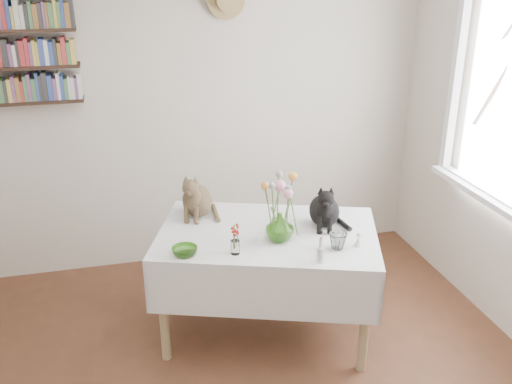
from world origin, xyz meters
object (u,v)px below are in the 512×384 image
object	(u,v)px
dining_table	(267,257)
flower_vase	(280,227)
black_cat	(324,203)
tabby_cat	(197,193)

from	to	relation	value
dining_table	flower_vase	xyz separation A→B (m)	(0.04, -0.13, 0.27)
black_cat	flower_vase	size ratio (longest dim) A/B	1.72
black_cat	dining_table	bearing A→B (deg)	-160.27
dining_table	black_cat	size ratio (longest dim) A/B	5.11
black_cat	tabby_cat	bearing A→B (deg)	173.20
dining_table	flower_vase	world-z (taller)	flower_vase
dining_table	flower_vase	size ratio (longest dim) A/B	8.81
tabby_cat	flower_vase	distance (m)	0.65
dining_table	tabby_cat	distance (m)	0.63
tabby_cat	black_cat	bearing A→B (deg)	2.38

